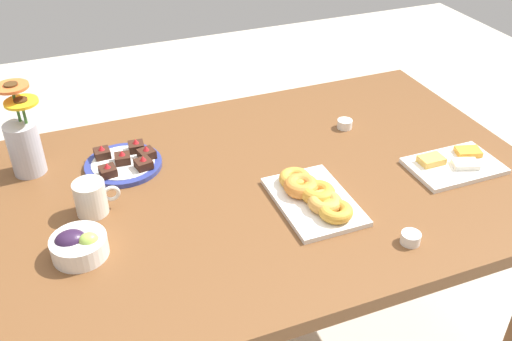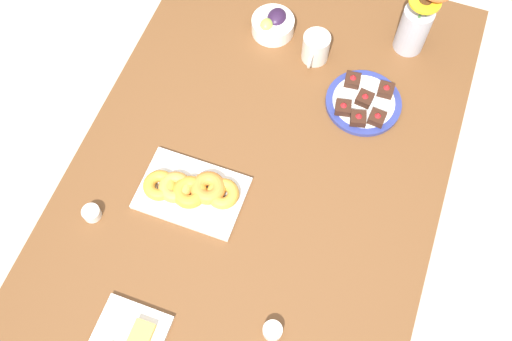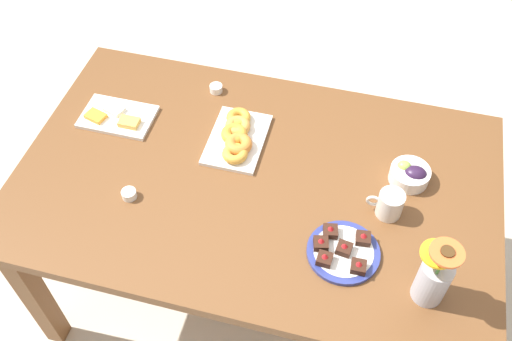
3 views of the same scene
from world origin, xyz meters
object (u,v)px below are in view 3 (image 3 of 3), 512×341
at_px(flower_vase, 433,278).
at_px(jam_cup_honey, 129,194).
at_px(cheese_platter, 117,117).
at_px(coffee_mug, 390,204).
at_px(croissant_platter, 237,137).
at_px(dining_table, 256,193).
at_px(jam_cup_berry, 216,88).
at_px(dessert_plate, 343,251).
at_px(grape_bowl, 410,174).

bearing_deg(flower_vase, jam_cup_honey, -6.54).
bearing_deg(cheese_platter, jam_cup_honey, 119.60).
distance_m(coffee_mug, croissant_platter, 0.57).
height_order(dining_table, jam_cup_honey, jam_cup_honey).
distance_m(coffee_mug, jam_cup_berry, 0.80).
bearing_deg(dessert_plate, jam_cup_berry, -45.31).
relative_size(coffee_mug, flower_vase, 0.44).
bearing_deg(coffee_mug, jam_cup_honey, 10.32).
distance_m(croissant_platter, dessert_plate, 0.56).
bearing_deg(coffee_mug, cheese_platter, -9.66).
height_order(coffee_mug, jam_cup_berry, coffee_mug).
xyz_separation_m(jam_cup_berry, flower_vase, (-0.83, 0.66, 0.08)).
relative_size(croissant_platter, flower_vase, 1.07).
distance_m(jam_cup_berry, flower_vase, 1.06).
xyz_separation_m(cheese_platter, dessert_plate, (-0.88, 0.35, 0.00)).
bearing_deg(grape_bowl, dining_table, 13.90).
bearing_deg(dining_table, croissant_platter, -53.47).
bearing_deg(jam_cup_berry, flower_vase, 141.59).
distance_m(croissant_platter, flower_vase, 0.81).
relative_size(dining_table, dessert_plate, 7.24).
height_order(grape_bowl, cheese_platter, grape_bowl).
bearing_deg(jam_cup_honey, coffee_mug, -169.68).
relative_size(grape_bowl, dessert_plate, 0.60).
xyz_separation_m(dining_table, jam_cup_honey, (0.38, 0.18, 0.10)).
xyz_separation_m(croissant_platter, jam_cup_berry, (0.15, -0.23, -0.01)).
bearing_deg(dining_table, flower_vase, 153.45).
height_order(dining_table, flower_vase, flower_vase).
height_order(grape_bowl, flower_vase, flower_vase).
bearing_deg(flower_vase, dining_table, -26.55).
height_order(dining_table, coffee_mug, coffee_mug).
bearing_deg(jam_cup_berry, croissant_platter, 122.97).
bearing_deg(jam_cup_berry, jam_cup_honey, 77.28).
distance_m(dining_table, dessert_plate, 0.40).
bearing_deg(dining_table, grape_bowl, -166.10).
relative_size(grape_bowl, flower_vase, 0.49).
bearing_deg(grape_bowl, jam_cup_honey, 19.08).
bearing_deg(flower_vase, jam_cup_berry, -38.41).
xyz_separation_m(cheese_platter, croissant_platter, (-0.45, -0.00, 0.01)).
height_order(croissant_platter, flower_vase, flower_vase).
bearing_deg(coffee_mug, dessert_plate, 58.27).
distance_m(dining_table, flower_vase, 0.67).
bearing_deg(cheese_platter, grape_bowl, 179.04).
height_order(dining_table, dessert_plate, dessert_plate).
bearing_deg(flower_vase, dessert_plate, -16.34).
bearing_deg(flower_vase, grape_bowl, -78.32).
bearing_deg(flower_vase, cheese_platter, -20.64).
relative_size(coffee_mug, dessert_plate, 0.53).
distance_m(coffee_mug, flower_vase, 0.30).
relative_size(grape_bowl, croissant_platter, 0.46).
xyz_separation_m(cheese_platter, flower_vase, (-1.13, 0.43, 0.08)).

